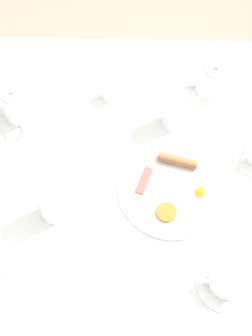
{
  "coord_description": "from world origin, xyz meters",
  "views": [
    {
      "loc": [
        -0.01,
        0.53,
        1.74
      ],
      "look_at": [
        0.0,
        0.0,
        0.74
      ],
      "focal_mm": 42.0,
      "sensor_mm": 36.0,
      "label": 1
    }
  ],
  "objects_px": {
    "teapot_near": "(18,104)",
    "water_glass_short": "(174,110)",
    "teapot_far": "(214,79)",
    "water_glass_tall": "(50,202)",
    "knife_by_plate": "(88,309)",
    "teacup_with_saucer_left": "(225,282)",
    "breakfast_plate": "(172,187)",
    "creamer_jug": "(110,92)"
  },
  "relations": [
    {
      "from": "water_glass_short",
      "to": "knife_by_plate",
      "type": "distance_m",
      "value": 0.61
    },
    {
      "from": "teapot_far",
      "to": "creamer_jug",
      "type": "xyz_separation_m",
      "value": [
        0.33,
        0.04,
        -0.02
      ]
    },
    {
      "from": "breakfast_plate",
      "to": "teapot_near",
      "type": "bearing_deg",
      "value": -28.35
    },
    {
      "from": "knife_by_plate",
      "to": "teapot_near",
      "type": "bearing_deg",
      "value": -67.02
    },
    {
      "from": "breakfast_plate",
      "to": "creamer_jug",
      "type": "relative_size",
      "value": 3.99
    },
    {
      "from": "water_glass_tall",
      "to": "teacup_with_saucer_left",
      "type": "bearing_deg",
      "value": 157.47
    },
    {
      "from": "teacup_with_saucer_left",
      "to": "teapot_near",
      "type": "bearing_deg",
      "value": -41.49
    },
    {
      "from": "teacup_with_saucer_left",
      "to": "creamer_jug",
      "type": "height_order",
      "value": "teacup_with_saucer_left"
    },
    {
      "from": "water_glass_tall",
      "to": "teapot_near",
      "type": "bearing_deg",
      "value": -67.26
    },
    {
      "from": "breakfast_plate",
      "to": "teapot_near",
      "type": "distance_m",
      "value": 0.53
    },
    {
      "from": "water_glass_tall",
      "to": "creamer_jug",
      "type": "xyz_separation_m",
      "value": [
        -0.14,
        -0.4,
        -0.04
      ]
    },
    {
      "from": "teapot_near",
      "to": "water_glass_tall",
      "type": "distance_m",
      "value": 0.36
    },
    {
      "from": "water_glass_tall",
      "to": "breakfast_plate",
      "type": "bearing_deg",
      "value": -166.04
    },
    {
      "from": "teapot_far",
      "to": "knife_by_plate",
      "type": "distance_m",
      "value": 0.78
    },
    {
      "from": "breakfast_plate",
      "to": "knife_by_plate",
      "type": "xyz_separation_m",
      "value": [
        0.22,
        0.34,
        -0.01
      ]
    },
    {
      "from": "teapot_far",
      "to": "water_glass_short",
      "type": "xyz_separation_m",
      "value": [
        0.13,
        0.13,
        0.01
      ]
    },
    {
      "from": "breakfast_plate",
      "to": "teacup_with_saucer_left",
      "type": "bearing_deg",
      "value": 114.11
    },
    {
      "from": "teapot_near",
      "to": "water_glass_short",
      "type": "height_order",
      "value": "water_glass_short"
    },
    {
      "from": "teapot_far",
      "to": "water_glass_tall",
      "type": "bearing_deg",
      "value": -130.44
    },
    {
      "from": "water_glass_tall",
      "to": "knife_by_plate",
      "type": "bearing_deg",
      "value": 113.3
    },
    {
      "from": "teapot_near",
      "to": "creamer_jug",
      "type": "relative_size",
      "value": 2.4
    },
    {
      "from": "breakfast_plate",
      "to": "knife_by_plate",
      "type": "bearing_deg",
      "value": 56.76
    },
    {
      "from": "teapot_near",
      "to": "creamer_jug",
      "type": "distance_m",
      "value": 0.29
    },
    {
      "from": "water_glass_tall",
      "to": "knife_by_plate",
      "type": "relative_size",
      "value": 0.88
    },
    {
      "from": "water_glass_tall",
      "to": "knife_by_plate",
      "type": "distance_m",
      "value": 0.28
    },
    {
      "from": "knife_by_plate",
      "to": "water_glass_short",
      "type": "bearing_deg",
      "value": -111.82
    },
    {
      "from": "teapot_near",
      "to": "water_glass_short",
      "type": "relative_size",
      "value": 1.45
    },
    {
      "from": "teacup_with_saucer_left",
      "to": "knife_by_plate",
      "type": "relative_size",
      "value": 0.87
    },
    {
      "from": "breakfast_plate",
      "to": "teapot_far",
      "type": "distance_m",
      "value": 0.39
    },
    {
      "from": "water_glass_short",
      "to": "knife_by_plate",
      "type": "height_order",
      "value": "water_glass_short"
    },
    {
      "from": "creamer_jug",
      "to": "water_glass_short",
      "type": "bearing_deg",
      "value": 154.52
    },
    {
      "from": "breakfast_plate",
      "to": "knife_by_plate",
      "type": "height_order",
      "value": "breakfast_plate"
    },
    {
      "from": "teapot_far",
      "to": "teacup_with_saucer_left",
      "type": "relative_size",
      "value": 1.34
    },
    {
      "from": "teacup_with_saucer_left",
      "to": "breakfast_plate",
      "type": "bearing_deg",
      "value": -65.89
    },
    {
      "from": "breakfast_plate",
      "to": "knife_by_plate",
      "type": "relative_size",
      "value": 1.88
    },
    {
      "from": "teapot_near",
      "to": "teacup_with_saucer_left",
      "type": "xyz_separation_m",
      "value": [
        -0.59,
        0.52,
        -0.02
      ]
    },
    {
      "from": "water_glass_tall",
      "to": "water_glass_short",
      "type": "distance_m",
      "value": 0.46
    },
    {
      "from": "teapot_far",
      "to": "water_glass_short",
      "type": "relative_size",
      "value": 1.49
    },
    {
      "from": "teacup_with_saucer_left",
      "to": "knife_by_plate",
      "type": "bearing_deg",
      "value": 11.21
    },
    {
      "from": "water_glass_short",
      "to": "teacup_with_saucer_left",
      "type": "bearing_deg",
      "value": 102.93
    },
    {
      "from": "breakfast_plate",
      "to": "creamer_jug",
      "type": "height_order",
      "value": "creamer_jug"
    },
    {
      "from": "breakfast_plate",
      "to": "water_glass_short",
      "type": "distance_m",
      "value": 0.24
    }
  ]
}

